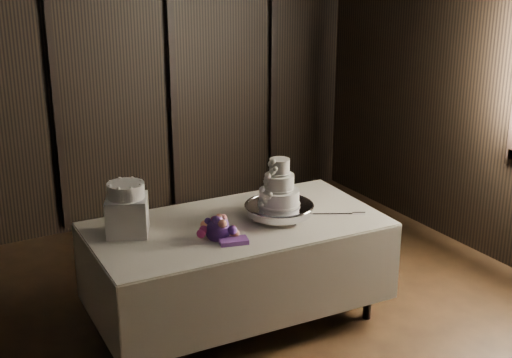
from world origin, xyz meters
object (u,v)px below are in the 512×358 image
object	(u,v)px
display_table	(237,269)
box_pedestal	(127,215)
wedding_cake	(277,188)
small_cake	(126,190)
bouquet	(218,229)
cake_stand	(279,211)

from	to	relation	value
display_table	box_pedestal	bearing A→B (deg)	166.64
wedding_cake	small_cake	distance (m)	1.02
bouquet	small_cake	world-z (taller)	small_cake
bouquet	box_pedestal	distance (m)	0.60
box_pedestal	bouquet	bearing A→B (deg)	-37.57
cake_stand	wedding_cake	size ratio (longest dim) A/B	1.46
cake_stand	small_cake	distance (m)	1.07
bouquet	small_cake	bearing A→B (deg)	142.43
small_cake	display_table	bearing A→B (deg)	-15.83
cake_stand	wedding_cake	xyz separation A→B (m)	(-0.02, -0.01, 0.18)
bouquet	display_table	bearing A→B (deg)	36.28
display_table	small_cake	world-z (taller)	small_cake
display_table	bouquet	size ratio (longest dim) A/B	5.19
cake_stand	bouquet	world-z (taller)	bouquet
wedding_cake	bouquet	world-z (taller)	wedding_cake
cake_stand	wedding_cake	distance (m)	0.18
cake_stand	bouquet	bearing A→B (deg)	-167.50
bouquet	box_pedestal	xyz separation A→B (m)	(-0.47, 0.36, 0.06)
wedding_cake	box_pedestal	size ratio (longest dim) A/B	1.27
display_table	small_cake	bearing A→B (deg)	166.64
display_table	box_pedestal	size ratio (longest dim) A/B	7.82
bouquet	small_cake	distance (m)	0.64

